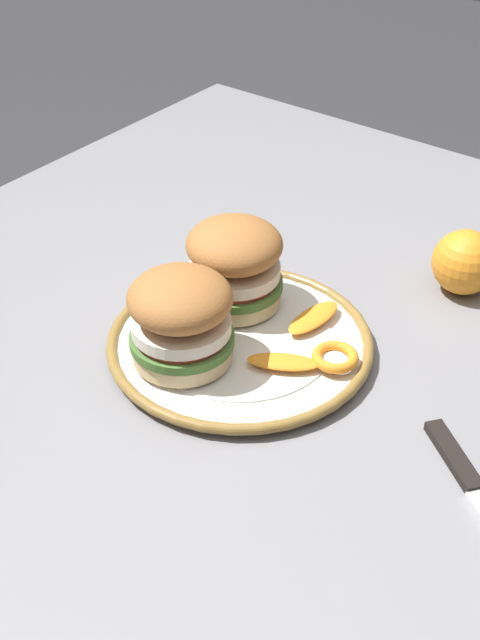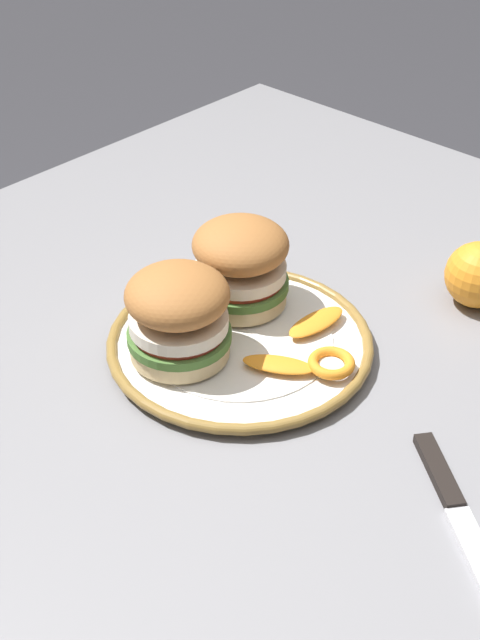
# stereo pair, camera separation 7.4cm
# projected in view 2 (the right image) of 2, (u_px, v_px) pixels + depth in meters

# --- Properties ---
(dining_table) EXTENTS (1.33, 0.97, 0.78)m
(dining_table) POSITION_uv_depth(u_px,v_px,m) (185.00, 439.00, 0.97)
(dining_table) COLOR gray
(dining_table) RESTS_ON ground
(dinner_plate) EXTENTS (0.29, 0.29, 0.02)m
(dinner_plate) POSITION_uv_depth(u_px,v_px,m) (240.00, 343.00, 0.94)
(dinner_plate) COLOR white
(dinner_plate) RESTS_ON dining_table
(sandwich_half_left) EXTENTS (0.12, 0.12, 0.10)m
(sandwich_half_left) POSITION_uv_depth(u_px,v_px,m) (178.00, 314.00, 0.88)
(sandwich_half_left) COLOR beige
(sandwich_half_left) RESTS_ON dinner_plate
(sandwich_half_right) EXTENTS (0.12, 0.12, 0.10)m
(sandwich_half_right) POSITION_uv_depth(u_px,v_px,m) (241.00, 263.00, 0.96)
(sandwich_half_right) COLOR beige
(sandwich_half_right) RESTS_ON dinner_plate
(orange_peel_curled) EXTENTS (0.07, 0.07, 0.01)m
(orange_peel_curled) POSITION_uv_depth(u_px,v_px,m) (331.00, 363.00, 0.89)
(orange_peel_curled) COLOR orange
(orange_peel_curled) RESTS_ON dinner_plate
(orange_peel_strip_long) EXTENTS (0.06, 0.08, 0.01)m
(orange_peel_strip_long) POSITION_uv_depth(u_px,v_px,m) (278.00, 364.00, 0.89)
(orange_peel_strip_long) COLOR orange
(orange_peel_strip_long) RESTS_ON dinner_plate
(orange_peel_strip_short) EXTENTS (0.08, 0.04, 0.01)m
(orange_peel_strip_short) POSITION_uv_depth(u_px,v_px,m) (316.00, 322.00, 0.95)
(orange_peel_strip_short) COLOR orange
(orange_peel_strip_short) RESTS_ON dinner_plate
(whole_orange) EXTENTS (0.08, 0.08, 0.08)m
(whole_orange) POSITION_uv_depth(u_px,v_px,m) (478.00, 275.00, 0.99)
(whole_orange) COLOR orange
(whole_orange) RESTS_ON dining_table
(table_knife) EXTENTS (0.15, 0.19, 0.01)m
(table_knife) POSITION_uv_depth(u_px,v_px,m) (458.00, 513.00, 0.75)
(table_knife) COLOR silver
(table_knife) RESTS_ON dining_table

